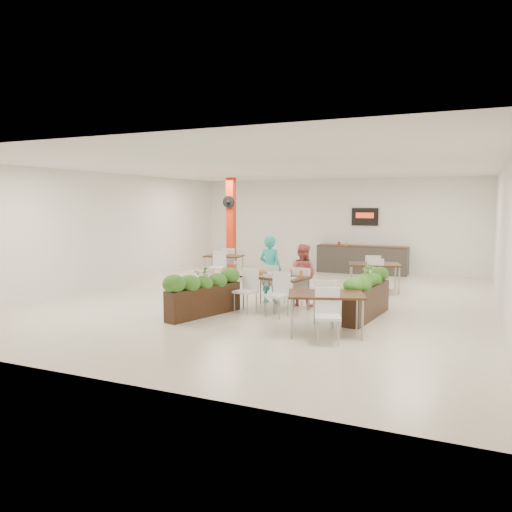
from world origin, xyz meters
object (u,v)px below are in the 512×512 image
Objects in this scene: side_table_b at (374,268)px; side_table_c at (326,299)px; service_counter at (362,259)px; side_table_a at (224,259)px; red_column at (231,225)px; diner_man at (270,269)px; planter_left at (204,292)px; main_table at (275,281)px; planter_right at (367,293)px; diner_woman at (303,275)px.

side_table_b is 1.00× the size of side_table_c.
service_counter is at bearing 78.04° from side_table_c.
side_table_b is (4.67, -0.27, 0.02)m from side_table_a.
red_column reaches higher than diner_man.
side_table_a is at bearing -35.72° from diner_man.
red_column reaches higher than planter_left.
main_table is at bearing -94.57° from service_counter.
diner_man reaches higher than planter_left.
planter_right is at bearing -77.13° from service_counter.
diner_man is 0.96× the size of side_table_c.
side_table_b is (1.95, 2.59, -0.16)m from diner_man.
diner_man is at bearing -52.75° from red_column.
red_column is at bearing -42.16° from diner_man.
main_table is (3.47, -4.71, -1.01)m from red_column.
main_table is at bearing -57.01° from side_table_a.
red_column reaches higher than service_counter.
side_table_c is at bearing -51.13° from red_column.
planter_left is at bearing -68.38° from red_column.
main_table is at bearing -130.94° from side_table_b.
planter_right reaches higher than side_table_a.
service_counter is 1.87× the size of diner_man.
red_column is at bearing -35.65° from diner_woman.
service_counter reaches higher than main_table.
planter_left reaches higher than main_table.
diner_woman is 4.54m from side_table_a.
side_table_a is at bearing 112.87° from planter_left.
side_table_b is at bearing 64.36° from main_table.
red_column is 1.66× the size of planter_left.
side_table_b is 4.83m from side_table_c.
main_table is at bearing 46.30° from planter_left.
diner_man reaches higher than side_table_b.
diner_man is at bearing 112.14° from side_table_c.
service_counter is 1.56× the size of planter_left.
side_table_a is (-1.98, 4.70, 0.11)m from planter_left.
planter_left is (2.34, -5.90, -1.13)m from red_column.
planter_left is 2.77m from side_table_c.
red_column is 7.34m from planter_right.
side_table_a is (-5.15, 3.52, 0.11)m from planter_right.
service_counter is at bearing 91.88° from side_table_b.
planter_right is (1.62, -0.67, -0.20)m from diner_woman.
side_table_b is at bearing 71.10° from side_table_c.
main_table is 1.13× the size of diner_man.
side_table_c is (1.20, -2.25, -0.08)m from diner_woman.
diner_man is (3.08, -4.06, -0.84)m from red_column.
red_column is 5.33m from side_table_b.
red_column reaches higher than diner_woman.
diner_woman is 0.86× the size of side_table_a.
planter_left reaches higher than side_table_c.
side_table_c is at bearing 128.63° from diner_woman.
side_table_c is at bearing -8.37° from planter_left.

